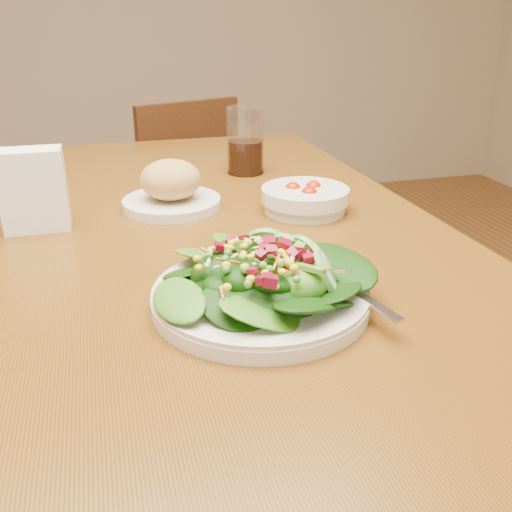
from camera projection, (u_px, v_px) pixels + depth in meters
name	position (u px, v px, depth m)	size (l,w,h in m)	color
dining_table	(176.00, 284.00, 0.98)	(0.90, 1.40, 0.75)	brown
chair_far	(177.00, 208.00, 2.03)	(0.48, 0.48, 0.82)	#482310
salad_plate	(268.00, 283.00, 0.69)	(0.27, 0.27, 0.08)	silver
bread_plate	(171.00, 189.00, 1.03)	(0.18, 0.18, 0.09)	silver
tomato_bowl	(305.00, 199.00, 1.01)	(0.16, 0.16, 0.05)	silver
drinking_glass	(245.00, 145.00, 1.24)	(0.08, 0.08, 0.14)	silver
napkin_holder	(33.00, 188.00, 0.91)	(0.10, 0.06, 0.13)	white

